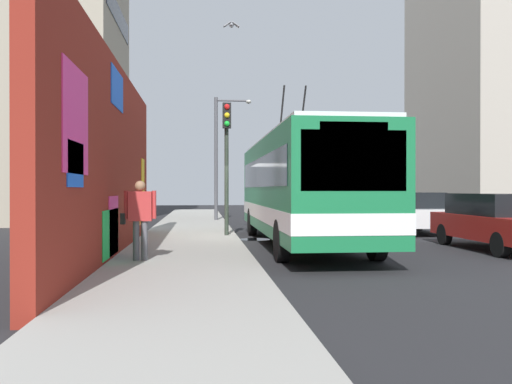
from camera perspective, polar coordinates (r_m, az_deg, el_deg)
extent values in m
plane|color=#232326|center=(17.88, -1.94, -5.16)|extent=(80.00, 80.00, 0.00)
cube|color=#9E9B93|center=(17.84, -7.09, -4.94)|extent=(48.00, 3.20, 0.15)
cube|color=maroon|center=(13.63, -14.89, 3.18)|extent=(13.37, 0.30, 4.78)
cube|color=blue|center=(9.04, -18.51, 2.77)|extent=(1.09, 0.02, 0.72)
cube|color=orange|center=(18.44, -12.00, -1.97)|extent=(1.79, 0.02, 0.88)
cube|color=blue|center=(13.49, -14.42, 10.44)|extent=(1.78, 0.02, 0.90)
cube|color=yellow|center=(18.89, -11.85, 1.08)|extent=(0.85, 0.02, 1.56)
cube|color=#F2338C|center=(9.14, -18.45, 7.20)|extent=(1.74, 0.02, 1.72)
cube|color=#F2338C|center=(12.74, -14.79, -3.42)|extent=(1.25, 0.02, 1.34)
cube|color=green|center=(12.38, -15.06, -4.19)|extent=(2.02, 0.02, 1.04)
cube|color=#9E937F|center=(31.41, -21.27, 17.02)|extent=(8.69, 7.32, 21.50)
cube|color=black|center=(29.44, -14.29, 5.55)|extent=(7.39, 0.04, 1.10)
cube|color=black|center=(29.91, -14.30, 11.66)|extent=(7.39, 0.04, 1.10)
cube|color=black|center=(30.70, -14.30, 17.53)|extent=(7.39, 0.04, 1.10)
cube|color=#B2A899|center=(35.78, 25.40, 11.03)|extent=(9.90, 9.24, 16.76)
cube|color=#19723F|center=(16.36, 4.77, 0.63)|extent=(11.38, 2.51, 2.70)
cube|color=silver|center=(16.43, 4.77, 5.55)|extent=(10.92, 2.31, 0.12)
cube|color=white|center=(16.37, 4.77, -2.16)|extent=(11.40, 2.53, 0.44)
cube|color=black|center=(10.85, 10.29, 3.29)|extent=(0.04, 2.14, 1.21)
cube|color=black|center=(16.37, 4.77, 2.05)|extent=(10.47, 2.54, 0.86)
cube|color=orange|center=(10.91, 10.27, 6.58)|extent=(0.06, 1.38, 0.28)
cylinder|color=black|center=(18.25, 4.87, 7.68)|extent=(1.43, 0.06, 2.00)
cylinder|color=black|center=(18.14, 2.67, 7.72)|extent=(1.43, 0.06, 2.00)
cylinder|color=black|center=(13.17, 12.59, -4.95)|extent=(1.00, 0.28, 1.00)
cylinder|color=black|center=(12.64, 2.72, -5.16)|extent=(1.00, 0.28, 1.00)
cylinder|color=black|center=(20.19, 6.04, -3.12)|extent=(1.00, 0.28, 1.00)
cylinder|color=black|center=(19.85, -0.41, -3.17)|extent=(1.00, 0.28, 1.00)
cube|color=#B21E19|center=(16.50, 24.06, -3.38)|extent=(4.70, 1.79, 0.66)
cube|color=black|center=(16.55, 23.91, -1.19)|extent=(2.82, 1.61, 0.60)
cylinder|color=black|center=(14.79, 24.39, -5.09)|extent=(0.64, 0.22, 0.64)
cylinder|color=black|center=(18.26, 23.80, -4.07)|extent=(0.64, 0.22, 0.64)
cylinder|color=black|center=(17.53, 19.26, -4.24)|extent=(0.64, 0.22, 0.64)
cube|color=white|center=(21.82, 16.29, -2.48)|extent=(4.28, 1.77, 0.66)
cube|color=black|center=(21.88, 16.21, -0.82)|extent=(2.57, 1.60, 0.60)
cylinder|color=black|center=(20.87, 19.76, -3.52)|extent=(0.64, 0.22, 0.64)
cylinder|color=black|center=(20.24, 15.73, -3.63)|extent=(0.64, 0.22, 0.64)
cylinder|color=black|center=(23.44, 16.77, -3.10)|extent=(0.64, 0.22, 0.64)
cylinder|color=black|center=(22.88, 13.13, -3.17)|extent=(0.64, 0.22, 0.64)
cylinder|color=#595960|center=(12.07, -11.70, -5.04)|extent=(0.14, 0.14, 0.86)
cylinder|color=#595960|center=(12.09, -12.53, -5.04)|extent=(0.14, 0.14, 0.86)
cube|color=#BF3333|center=(12.03, -12.12, -1.47)|extent=(0.22, 0.50, 0.64)
cylinder|color=#BF3333|center=(12.00, -10.70, -1.32)|extent=(0.09, 0.09, 0.61)
cylinder|color=#BF3333|center=(12.07, -13.54, -1.31)|extent=(0.09, 0.09, 0.61)
sphere|color=#936B4C|center=(12.03, -12.12, 0.62)|extent=(0.23, 0.23, 0.23)
cube|color=black|center=(12.09, -13.87, -2.76)|extent=(0.14, 0.10, 0.24)
cylinder|color=#2D382D|center=(18.24, -3.13, 2.42)|extent=(0.14, 0.14, 4.46)
cube|color=black|center=(18.17, -3.10, 8.05)|extent=(0.20, 0.28, 0.84)
sphere|color=red|center=(18.11, -3.08, 8.98)|extent=(0.18, 0.18, 0.18)
sphere|color=yellow|center=(18.07, -3.08, 8.10)|extent=(0.18, 0.18, 0.18)
sphere|color=green|center=(18.03, -3.08, 7.22)|extent=(0.18, 0.18, 0.18)
cylinder|color=#4C4C51|center=(27.41, -4.24, 3.53)|extent=(0.18, 0.18, 6.20)
cylinder|color=#4C4C51|center=(27.77, -2.52, 9.62)|extent=(0.10, 1.65, 0.10)
ellipsoid|color=silver|center=(27.82, -0.79, 9.49)|extent=(0.44, 0.28, 0.20)
ellipsoid|color=gray|center=(18.49, -2.60, 17.15)|extent=(0.32, 0.14, 0.12)
cube|color=gray|center=(18.51, -2.15, 17.23)|extent=(0.20, 0.24, 0.17)
cube|color=gray|center=(18.49, -3.06, 17.24)|extent=(0.20, 0.24, 0.17)
cylinder|color=black|center=(18.35, -0.15, -5.02)|extent=(1.07, 1.07, 0.00)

